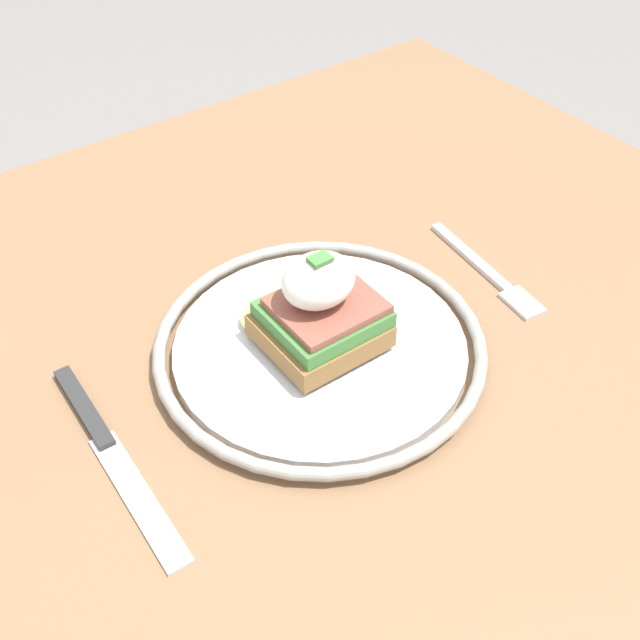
{
  "coord_description": "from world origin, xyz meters",
  "views": [
    {
      "loc": [
        0.22,
        0.41,
        1.19
      ],
      "look_at": [
        -0.04,
        0.05,
        0.79
      ],
      "focal_mm": 45.0,
      "sensor_mm": 36.0,
      "label": 1
    }
  ],
  "objects_px": {
    "sandwich": "(320,309)",
    "knife": "(105,442)",
    "plate": "(320,346)",
    "fork": "(489,273)"
  },
  "relations": [
    {
      "from": "sandwich",
      "to": "knife",
      "type": "relative_size",
      "value": 0.51
    },
    {
      "from": "sandwich",
      "to": "knife",
      "type": "height_order",
      "value": "sandwich"
    },
    {
      "from": "plate",
      "to": "sandwich",
      "type": "height_order",
      "value": "sandwich"
    },
    {
      "from": "plate",
      "to": "fork",
      "type": "relative_size",
      "value": 1.8
    },
    {
      "from": "fork",
      "to": "plate",
      "type": "bearing_deg",
      "value": -2.79
    },
    {
      "from": "sandwich",
      "to": "fork",
      "type": "bearing_deg",
      "value": 176.93
    },
    {
      "from": "fork",
      "to": "knife",
      "type": "distance_m",
      "value": 0.35
    },
    {
      "from": "sandwich",
      "to": "fork",
      "type": "xyz_separation_m",
      "value": [
        -0.17,
        0.01,
        -0.04
      ]
    },
    {
      "from": "plate",
      "to": "knife",
      "type": "bearing_deg",
      "value": -5.13
    },
    {
      "from": "sandwich",
      "to": "fork",
      "type": "height_order",
      "value": "sandwich"
    }
  ]
}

